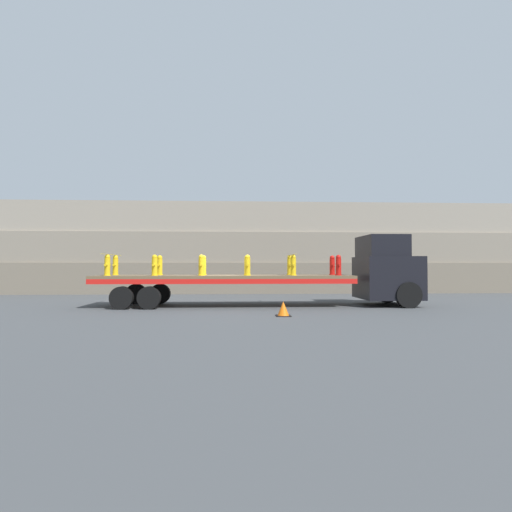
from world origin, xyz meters
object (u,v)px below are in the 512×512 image
Objects in this scene: fire_hydrant_yellow_far_0 at (115,265)px; fire_hydrant_yellow_far_2 at (204,265)px; fire_hydrant_yellow_near_0 at (107,265)px; fire_hydrant_yellow_far_3 at (247,265)px; fire_hydrant_yellow_near_1 at (155,265)px; fire_hydrant_yellow_near_2 at (201,265)px; fire_hydrant_yellow_near_4 at (293,265)px; fire_hydrant_red_far_5 at (332,265)px; fire_hydrant_red_near_5 at (338,265)px; fire_hydrant_yellow_near_3 at (248,265)px; traffic_cone at (283,309)px; fire_hydrant_yellow_far_4 at (290,265)px; truck_cab at (388,271)px; flatbed_trailer at (207,281)px; fire_hydrant_yellow_far_1 at (160,265)px.

fire_hydrant_yellow_far_0 and fire_hydrant_yellow_far_2 have the same top height.
fire_hydrant_yellow_far_3 is at bearing 10.79° from fire_hydrant_yellow_near_0.
fire_hydrant_yellow_near_1 is at bearing 0.00° from fire_hydrant_yellow_near_0.
fire_hydrant_yellow_near_2 is (3.85, 0.00, 0.00)m from fire_hydrant_yellow_near_0.
fire_hydrant_yellow_near_0 is 1.00× the size of fire_hydrant_yellow_near_4.
fire_hydrant_yellow_near_4 is at bearing -150.25° from fire_hydrant_red_far_5.
fire_hydrant_yellow_near_0 is 1.00× the size of fire_hydrant_red_near_5.
fire_hydrant_yellow_near_2 is 1.00× the size of fire_hydrant_yellow_far_2.
fire_hydrant_red_far_5 is (3.85, 0.00, 0.00)m from fire_hydrant_yellow_far_3.
fire_hydrant_yellow_far_2 is 4.01m from fire_hydrant_yellow_near_4.
fire_hydrant_yellow_near_0 is at bearing -164.05° from fire_hydrant_yellow_far_2.
fire_hydrant_yellow_near_3 is at bearing -164.05° from fire_hydrant_red_far_5.
fire_hydrant_yellow_near_3 is at bearing -90.00° from fire_hydrant_yellow_far_3.
fire_hydrant_red_near_5 is at bearing 47.93° from traffic_cone.
fire_hydrant_yellow_far_0 is at bearing 173.48° from fire_hydrant_red_near_5.
fire_hydrant_yellow_far_4 is (7.70, 0.00, 0.00)m from fire_hydrant_yellow_far_0.
fire_hydrant_yellow_near_3 is (1.93, -1.10, 0.00)m from fire_hydrant_yellow_far_2.
traffic_cone is (3.08, -4.09, -1.51)m from fire_hydrant_yellow_far_2.
fire_hydrant_yellow_far_4 is 1.93m from fire_hydrant_red_far_5.
truck_cab is 5.94× the size of traffic_cone.
fire_hydrant_yellow_near_1 is 7.70m from fire_hydrant_red_near_5.
flatbed_trailer is at bearing -162.23° from fire_hydrant_yellow_far_3.
fire_hydrant_yellow_far_0 is 1.00× the size of fire_hydrant_yellow_near_4.
fire_hydrant_yellow_near_4 is (5.78, 0.00, 0.00)m from fire_hydrant_yellow_near_1.
fire_hydrant_yellow_far_1 is at bearing 165.54° from flatbed_trailer.
fire_hydrant_yellow_near_0 reaches higher than traffic_cone.
fire_hydrant_yellow_far_3 is 3.85m from fire_hydrant_red_far_5.
fire_hydrant_red_far_5 is (0.00, 1.10, 0.00)m from fire_hydrant_red_near_5.
truck_cab is 3.48× the size of fire_hydrant_yellow_far_0.
fire_hydrant_yellow_far_0 is at bearing 180.00° from fire_hydrant_yellow_far_2.
fire_hydrant_yellow_far_1 is at bearing 29.75° from fire_hydrant_yellow_near_0.
fire_hydrant_yellow_near_2 is 4.01m from fire_hydrant_yellow_far_4.
fire_hydrant_red_near_5 is at bearing 0.00° from fire_hydrant_yellow_near_4.
fire_hydrant_yellow_far_1 and fire_hydrant_yellow_far_4 have the same top height.
fire_hydrant_yellow_far_0 is at bearing 150.25° from fire_hydrant_yellow_near_1.
fire_hydrant_yellow_far_3 reaches higher than traffic_cone.
fire_hydrant_yellow_far_0 is at bearing 149.44° from traffic_cone.
fire_hydrant_yellow_near_4 is 3.44m from traffic_cone.
flatbed_trailer is 12.39× the size of fire_hydrant_yellow_near_0.
fire_hydrant_yellow_near_4 and fire_hydrant_red_near_5 have the same top height.
fire_hydrant_yellow_far_0 is 7.78m from fire_hydrant_yellow_near_4.
fire_hydrant_yellow_near_2 is at bearing 180.00° from fire_hydrant_yellow_near_3.
fire_hydrant_yellow_near_2 is 1.00× the size of fire_hydrant_yellow_far_4.
flatbed_trailer is 12.39× the size of fire_hydrant_yellow_far_4.
fire_hydrant_red_near_5 is at bearing 0.00° from fire_hydrant_yellow_near_0.
traffic_cone is at bearing -104.51° from fire_hydrant_yellow_near_4.
fire_hydrant_red_near_5 is at bearing -90.00° from fire_hydrant_red_far_5.
truck_cab is 3.48× the size of fire_hydrant_yellow_far_3.
fire_hydrant_yellow_far_1 is 1.00× the size of fire_hydrant_yellow_far_4.
fire_hydrant_red_far_5 is at bearing 29.75° from fire_hydrant_yellow_near_4.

